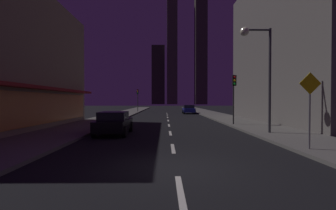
% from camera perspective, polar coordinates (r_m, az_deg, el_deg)
% --- Properties ---
extents(ground_plane, '(78.00, 136.00, 0.10)m').
position_cam_1_polar(ground_plane, '(39.89, -0.22, -2.17)').
color(ground_plane, black).
extents(sidewalk_right, '(4.00, 76.00, 0.15)m').
position_cam_1_polar(sidewalk_right, '(40.56, 9.72, -1.96)').
color(sidewalk_right, '#605E59').
rests_on(sidewalk_right, ground).
extents(sidewalk_left, '(4.00, 76.00, 0.15)m').
position_cam_1_polar(sidewalk_left, '(40.43, -10.20, -1.97)').
color(sidewalk_left, '#605E59').
rests_on(sidewalk_left, ground).
extents(lane_marking_center, '(0.16, 38.60, 0.01)m').
position_cam_1_polar(lane_marking_center, '(24.13, 0.12, -4.10)').
color(lane_marking_center, silver).
rests_on(lane_marking_center, ground).
extents(building_apartment_right, '(11.00, 20.00, 15.22)m').
position_cam_1_polar(building_apartment_right, '(28.62, 31.31, 11.85)').
color(building_apartment_right, slate).
rests_on(building_apartment_right, ground).
extents(skyscraper_distant_tall, '(8.24, 8.49, 37.17)m').
position_cam_1_polar(skyscraper_distant_tall, '(160.52, -2.25, 6.85)').
color(skyscraper_distant_tall, '#2E2B22').
rests_on(skyscraper_distant_tall, ground).
extents(skyscraper_distant_mid, '(6.42, 7.28, 72.53)m').
position_cam_1_polar(skyscraper_distant_mid, '(160.59, 0.95, 13.24)').
color(skyscraper_distant_mid, '#484536').
rests_on(skyscraper_distant_mid, ground).
extents(skyscraper_distant_short, '(6.98, 8.16, 73.00)m').
position_cam_1_polar(skyscraper_distant_short, '(156.01, 7.54, 13.69)').
color(skyscraper_distant_short, '#423F31').
rests_on(skyscraper_distant_short, ground).
extents(car_parked_near, '(1.98, 4.24, 1.45)m').
position_cam_1_polar(car_parked_near, '(16.16, -12.32, -4.01)').
color(car_parked_near, black).
rests_on(car_parked_near, ground).
extents(car_parked_far, '(1.98, 4.24, 1.45)m').
position_cam_1_polar(car_parked_far, '(41.09, 4.79, -0.98)').
color(car_parked_far, navy).
rests_on(car_parked_far, ground).
extents(fire_hydrant_far_left, '(0.42, 0.30, 0.65)m').
position_cam_1_polar(fire_hydrant_far_left, '(32.87, -10.45, -1.98)').
color(fire_hydrant_far_left, '#B2B2B2').
rests_on(fire_hydrant_far_left, sidewalk_left).
extents(traffic_light_near_right, '(0.32, 0.48, 4.20)m').
position_cam_1_polar(traffic_light_near_right, '(21.75, 14.93, 3.72)').
color(traffic_light_near_right, '#2D2D2D').
rests_on(traffic_light_near_right, sidewalk_right).
extents(traffic_light_far_left, '(0.32, 0.48, 4.20)m').
position_cam_1_polar(traffic_light_far_left, '(47.24, -7.00, 2.24)').
color(traffic_light_far_left, '#2D2D2D').
rests_on(traffic_light_far_left, sidewalk_left).
extents(street_lamp_right, '(1.96, 0.56, 6.58)m').
position_cam_1_polar(street_lamp_right, '(16.69, 19.78, 11.02)').
color(street_lamp_right, '#38383D').
rests_on(street_lamp_right, sidewalk_right).
extents(pedestrian_crossing_sign, '(0.91, 0.08, 3.15)m').
position_cam_1_polar(pedestrian_crossing_sign, '(11.73, 29.82, 0.25)').
color(pedestrian_crossing_sign, slate).
rests_on(pedestrian_crossing_sign, sidewalk_right).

